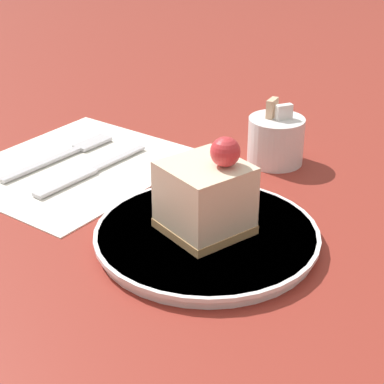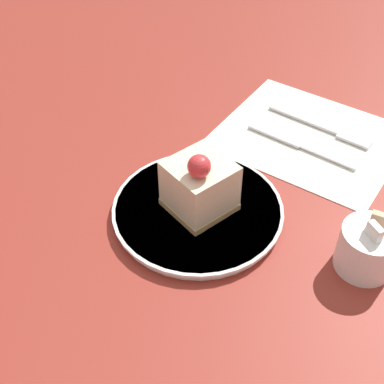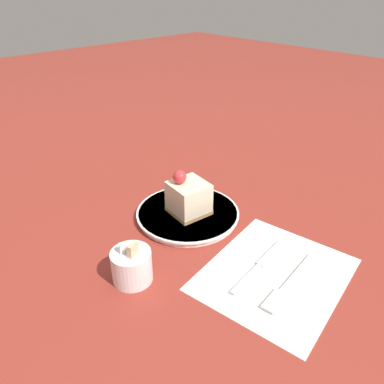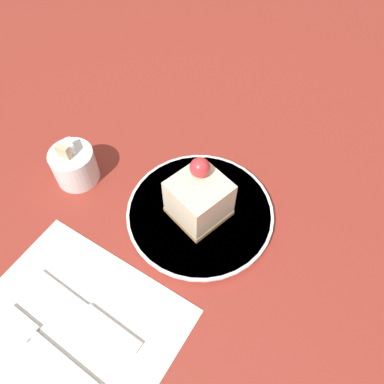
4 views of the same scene
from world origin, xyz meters
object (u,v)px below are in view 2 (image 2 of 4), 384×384
(fork, at_px, (328,129))
(sugar_bowl, at_px, (367,248))
(knife, at_px, (291,141))
(plate, at_px, (197,210))
(cake_slice, at_px, (202,187))

(fork, xyz_separation_m, sugar_bowl, (0.19, 0.17, 0.02))
(fork, relative_size, knife, 0.98)
(fork, bearing_deg, plate, -12.37)
(sugar_bowl, bearing_deg, knife, -123.45)
(knife, bearing_deg, plate, -7.77)
(knife, bearing_deg, fork, 153.79)
(plate, distance_m, fork, 0.26)
(knife, xyz_separation_m, sugar_bowl, (0.13, 0.19, 0.02))
(plate, xyz_separation_m, knife, (-0.20, 0.00, -0.00))
(plate, height_order, cake_slice, cake_slice)
(plate, distance_m, knife, 0.20)
(plate, distance_m, sugar_bowl, 0.21)
(fork, bearing_deg, knife, -26.21)
(cake_slice, height_order, knife, cake_slice)
(plate, bearing_deg, knife, 179.30)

